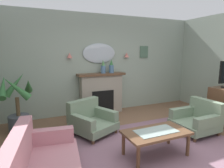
{
  "coord_description": "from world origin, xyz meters",
  "views": [
    {
      "loc": [
        -2.06,
        -2.49,
        1.77
      ],
      "look_at": [
        -0.3,
        1.49,
        1.02
      ],
      "focal_mm": 30.65,
      "sensor_mm": 36.0,
      "label": 1
    }
  ],
  "objects_px": {
    "armchair_beside_couch": "(91,119)",
    "mantel_vase_right": "(103,67)",
    "fireplace": "(101,94)",
    "wall_sconce_left": "(70,55)",
    "framed_picture": "(144,52)",
    "wall_mirror": "(99,53)",
    "wall_sconce_right": "(127,55)",
    "mantel_vase_left": "(111,67)",
    "armchair_in_corner": "(198,119)",
    "potted_plant_tall_palm": "(18,106)",
    "coffee_table": "(156,134)"
  },
  "relations": [
    {
      "from": "framed_picture",
      "to": "armchair_beside_couch",
      "type": "relative_size",
      "value": 0.33
    },
    {
      "from": "framed_picture",
      "to": "mantel_vase_right",
      "type": "bearing_deg",
      "value": -172.92
    },
    {
      "from": "coffee_table",
      "to": "potted_plant_tall_palm",
      "type": "relative_size",
      "value": 0.83
    },
    {
      "from": "mantel_vase_left",
      "to": "wall_sconce_right",
      "type": "distance_m",
      "value": 0.66
    },
    {
      "from": "wall_sconce_right",
      "to": "coffee_table",
      "type": "height_order",
      "value": "wall_sconce_right"
    },
    {
      "from": "armchair_beside_couch",
      "to": "potted_plant_tall_palm",
      "type": "bearing_deg",
      "value": 155.05
    },
    {
      "from": "framed_picture",
      "to": "wall_mirror",
      "type": "bearing_deg",
      "value": -179.62
    },
    {
      "from": "wall_mirror",
      "to": "armchair_beside_couch",
      "type": "relative_size",
      "value": 0.89
    },
    {
      "from": "armchair_in_corner",
      "to": "wall_mirror",
      "type": "bearing_deg",
      "value": 122.88
    },
    {
      "from": "fireplace",
      "to": "wall_sconce_left",
      "type": "distance_m",
      "value": 1.38
    },
    {
      "from": "mantel_vase_left",
      "to": "armchair_beside_couch",
      "type": "relative_size",
      "value": 0.35
    },
    {
      "from": "framed_picture",
      "to": "potted_plant_tall_palm",
      "type": "distance_m",
      "value": 3.88
    },
    {
      "from": "fireplace",
      "to": "armchair_in_corner",
      "type": "xyz_separation_m",
      "value": [
        1.46,
        -2.11,
        -0.27
      ]
    },
    {
      "from": "fireplace",
      "to": "wall_sconce_right",
      "type": "height_order",
      "value": "wall_sconce_right"
    },
    {
      "from": "coffee_table",
      "to": "potted_plant_tall_palm",
      "type": "xyz_separation_m",
      "value": [
        -2.16,
        2.01,
        0.21
      ]
    },
    {
      "from": "mantel_vase_right",
      "to": "wall_mirror",
      "type": "relative_size",
      "value": 0.39
    },
    {
      "from": "mantel_vase_right",
      "to": "wall_sconce_right",
      "type": "bearing_deg",
      "value": 8.53
    },
    {
      "from": "armchair_beside_couch",
      "to": "mantel_vase_right",
      "type": "bearing_deg",
      "value": 57.17
    },
    {
      "from": "fireplace",
      "to": "framed_picture",
      "type": "distance_m",
      "value": 1.91
    },
    {
      "from": "fireplace",
      "to": "wall_sconce_right",
      "type": "xyz_separation_m",
      "value": [
        0.85,
        0.09,
        1.09
      ]
    },
    {
      "from": "mantel_vase_left",
      "to": "wall_mirror",
      "type": "relative_size",
      "value": 0.4
    },
    {
      "from": "fireplace",
      "to": "mantel_vase_left",
      "type": "xyz_separation_m",
      "value": [
        0.3,
        -0.03,
        0.75
      ]
    },
    {
      "from": "mantel_vase_left",
      "to": "armchair_in_corner",
      "type": "relative_size",
      "value": 0.46
    },
    {
      "from": "fireplace",
      "to": "wall_sconce_left",
      "type": "bearing_deg",
      "value": 173.84
    },
    {
      "from": "wall_sconce_right",
      "to": "potted_plant_tall_palm",
      "type": "xyz_separation_m",
      "value": [
        -2.99,
        -0.62,
        -1.07
      ]
    },
    {
      "from": "fireplace",
      "to": "wall_sconce_left",
      "type": "height_order",
      "value": "wall_sconce_left"
    },
    {
      "from": "wall_sconce_left",
      "to": "framed_picture",
      "type": "xyz_separation_m",
      "value": [
        2.35,
        0.06,
        0.09
      ]
    },
    {
      "from": "mantel_vase_left",
      "to": "armchair_beside_couch",
      "type": "height_order",
      "value": "mantel_vase_left"
    },
    {
      "from": "mantel_vase_left",
      "to": "coffee_table",
      "type": "distance_m",
      "value": 2.7
    },
    {
      "from": "armchair_beside_couch",
      "to": "framed_picture",
      "type": "bearing_deg",
      "value": 31.45
    },
    {
      "from": "armchair_in_corner",
      "to": "potted_plant_tall_palm",
      "type": "xyz_separation_m",
      "value": [
        -3.6,
        1.59,
        0.29
      ]
    },
    {
      "from": "fireplace",
      "to": "armchair_in_corner",
      "type": "distance_m",
      "value": 2.58
    },
    {
      "from": "framed_picture",
      "to": "armchair_in_corner",
      "type": "bearing_deg",
      "value": -91.09
    },
    {
      "from": "potted_plant_tall_palm",
      "to": "fireplace",
      "type": "bearing_deg",
      "value": 13.83
    },
    {
      "from": "armchair_beside_couch",
      "to": "potted_plant_tall_palm",
      "type": "xyz_separation_m",
      "value": [
        -1.44,
        0.67,
        0.29
      ]
    },
    {
      "from": "wall_sconce_left",
      "to": "armchair_in_corner",
      "type": "xyz_separation_m",
      "value": [
        2.31,
        -2.2,
        -1.35
      ]
    },
    {
      "from": "wall_sconce_right",
      "to": "potted_plant_tall_palm",
      "type": "distance_m",
      "value": 3.24
    },
    {
      "from": "wall_sconce_left",
      "to": "wall_sconce_right",
      "type": "height_order",
      "value": "same"
    },
    {
      "from": "armchair_beside_couch",
      "to": "armchair_in_corner",
      "type": "bearing_deg",
      "value": -22.99
    },
    {
      "from": "framed_picture",
      "to": "potted_plant_tall_palm",
      "type": "relative_size",
      "value": 0.27
    },
    {
      "from": "wall_sconce_left",
      "to": "framed_picture",
      "type": "distance_m",
      "value": 2.35
    },
    {
      "from": "framed_picture",
      "to": "armchair_in_corner",
      "type": "height_order",
      "value": "framed_picture"
    },
    {
      "from": "fireplace",
      "to": "mantel_vase_right",
      "type": "distance_m",
      "value": 0.75
    },
    {
      "from": "mantel_vase_right",
      "to": "framed_picture",
      "type": "xyz_separation_m",
      "value": [
        1.45,
        0.18,
        0.43
      ]
    },
    {
      "from": "fireplace",
      "to": "mantel_vase_right",
      "type": "relative_size",
      "value": 3.64
    },
    {
      "from": "armchair_in_corner",
      "to": "framed_picture",
      "type": "bearing_deg",
      "value": 88.91
    },
    {
      "from": "wall_sconce_right",
      "to": "framed_picture",
      "type": "distance_m",
      "value": 0.66
    },
    {
      "from": "mantel_vase_right",
      "to": "mantel_vase_left",
      "type": "xyz_separation_m",
      "value": [
        0.25,
        0.0,
        0.0
      ]
    },
    {
      "from": "wall_sconce_left",
      "to": "armchair_beside_couch",
      "type": "relative_size",
      "value": 0.13
    },
    {
      "from": "wall_sconce_right",
      "to": "framed_picture",
      "type": "bearing_deg",
      "value": 5.27
    }
  ]
}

